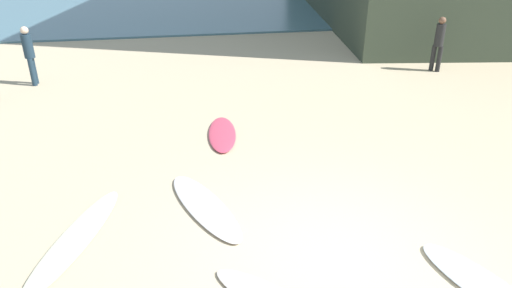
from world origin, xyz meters
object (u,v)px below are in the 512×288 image
at_px(surfboard_2, 205,206).
at_px(surfboard_4, 485,286).
at_px(beachgoer_far, 29,53).
at_px(beachgoer_mid, 439,42).
at_px(surfboard_5, 76,237).
at_px(surfboard_0, 222,134).

bearing_deg(surfboard_2, surfboard_4, -57.27).
bearing_deg(beachgoer_far, beachgoer_mid, 84.37).
distance_m(surfboard_5, beachgoer_far, 8.28).
bearing_deg(surfboard_5, surfboard_0, 71.96).
bearing_deg(beachgoer_far, surfboard_5, 15.29).
distance_m(surfboard_0, surfboard_2, 2.87).
bearing_deg(beachgoer_mid, surfboard_0, -101.95).
height_order(surfboard_4, surfboard_5, same).
height_order(surfboard_0, beachgoer_mid, beachgoer_mid).
xyz_separation_m(surfboard_4, beachgoer_mid, (4.58, 9.00, 0.90)).
xyz_separation_m(surfboard_0, surfboard_4, (2.65, -5.26, -0.00)).
distance_m(surfboard_5, beachgoer_mid, 12.03).
bearing_deg(beachgoer_far, surfboard_2, 28.46).
xyz_separation_m(beachgoer_mid, beachgoer_far, (-12.12, 0.87, -0.01)).
relative_size(surfboard_2, beachgoer_far, 1.35).
relative_size(surfboard_0, beachgoer_mid, 1.13).
distance_m(beachgoer_mid, beachgoer_far, 12.15).
height_order(surfboard_4, beachgoer_far, beachgoer_far).
height_order(surfboard_4, beachgoer_mid, beachgoer_mid).
bearing_deg(surfboard_0, beachgoer_mid, 32.79).
bearing_deg(surfboard_5, surfboard_2, 33.50).
height_order(surfboard_0, beachgoer_far, beachgoer_far).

